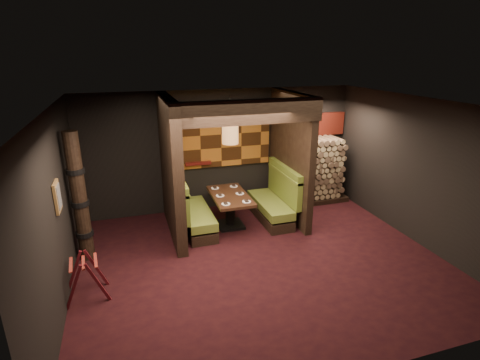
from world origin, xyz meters
name	(u,v)px	position (x,y,z in m)	size (l,w,h in m)	color
floor	(261,261)	(0.00, 0.00, -0.01)	(6.50, 5.50, 0.02)	black
ceiling	(265,104)	(0.00, 0.00, 2.86)	(6.50, 5.50, 0.02)	black
wall_back	(222,150)	(0.00, 2.76, 1.43)	(6.50, 0.02, 2.85)	black
wall_front	(356,275)	(0.00, -2.76, 1.43)	(6.50, 0.02, 2.85)	black
wall_left	(55,212)	(-3.26, 0.00, 1.43)	(0.02, 5.50, 2.85)	black
wall_right	(418,171)	(3.26, 0.00, 1.43)	(0.02, 5.50, 2.85)	black
partition_left	(171,168)	(-1.35, 1.65, 1.43)	(0.20, 2.20, 2.85)	black
partition_right	(290,157)	(1.30, 1.70, 1.43)	(0.15, 2.10, 2.85)	black
header_beam	(249,112)	(-0.02, 0.70, 2.63)	(2.85, 0.18, 0.44)	black
tapa_back_panel	(221,134)	(-0.02, 2.71, 1.82)	(2.40, 0.06, 1.55)	#AD641F
tapa_side_panel	(174,145)	(-1.23, 1.82, 1.85)	(0.04, 1.85, 1.45)	#AD641F
lacquer_shelf	(198,163)	(-0.60, 2.65, 1.18)	(0.60, 0.12, 0.07)	#52120F
booth_bench_left	(192,213)	(-0.96, 1.65, 0.40)	(0.68, 1.60, 1.14)	black
booth_bench_right	(274,202)	(0.93, 1.65, 0.40)	(0.68, 1.60, 1.14)	black
dining_table	(230,205)	(-0.14, 1.57, 0.50)	(0.78, 1.41, 0.74)	black
place_settings	(230,194)	(-0.14, 1.57, 0.75)	(0.63, 1.15, 0.03)	white
pendant_lamp	(230,133)	(-0.14, 1.52, 2.10)	(0.33, 0.33, 0.97)	olive
framed_picture	(57,197)	(-3.22, 0.10, 1.62)	(0.05, 0.36, 0.46)	olive
luggage_rack	(85,276)	(-2.97, -0.16, 0.37)	(0.72, 0.54, 0.75)	#480E13
totem_column	(79,199)	(-3.05, 1.10, 1.19)	(0.31, 0.31, 2.40)	black
firewood_stack	(314,170)	(2.29, 2.35, 0.82)	(1.73, 0.70, 1.64)	black
mosaic_header	(311,125)	(2.29, 2.68, 1.92)	(1.83, 0.10, 0.56)	maroon
bay_front_post	(289,154)	(1.39, 1.96, 1.43)	(0.08, 0.08, 2.85)	black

